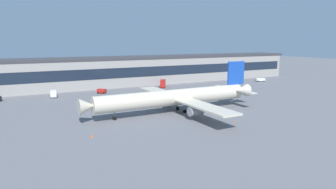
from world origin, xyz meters
name	(u,v)px	position (x,y,z in m)	size (l,w,h in m)	color
ground_plane	(204,107)	(0.00, 0.00, 0.00)	(600.00, 600.00, 0.00)	slate
terminal_building	(135,70)	(0.00, 60.77, 7.09)	(189.40, 18.32, 14.14)	#9E9993
airliner	(177,97)	(-11.84, -2.45, 4.69)	(58.33, 50.14, 14.95)	beige
baggage_tug	(101,91)	(-22.93, 42.02, 1.09)	(4.06, 3.80, 1.85)	red
crew_van	(54,94)	(-42.00, 42.04, 1.46)	(2.93, 5.46, 2.55)	white
stair_truck	(163,83)	(7.30, 44.33, 1.98)	(5.03, 6.41, 3.55)	red
pushback_tractor	(260,79)	(64.14, 38.56, 1.05)	(5.45, 4.36, 1.75)	white
traffic_cone_0	(92,136)	(-41.39, -14.76, 0.34)	(0.55, 0.55, 0.69)	#F2590C
traffic_cone_1	(235,121)	(-3.62, -20.10, 0.29)	(0.46, 0.46, 0.57)	#F2590C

